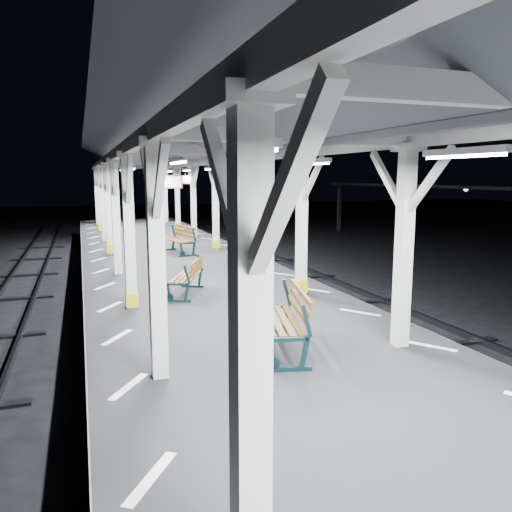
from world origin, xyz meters
TOP-DOWN VIEW (x-y plane):
  - ground at (0.00, 0.00)m, footprint 120.00×120.00m
  - platform at (0.00, 0.00)m, footprint 6.00×50.00m
  - hazard_stripes_left at (-2.45, 0.00)m, footprint 1.00×48.00m
  - hazard_stripes_right at (2.45, 0.00)m, footprint 1.00×48.00m
  - track_right at (5.00, 0.00)m, footprint 2.20×60.00m
  - canopy at (0.00, -0.02)m, footprint 5.40×49.00m
  - bench_near at (0.12, -1.58)m, footprint 1.11×1.98m
  - bench_mid at (-0.57, 2.77)m, footprint 1.17×1.68m
  - bench_far at (0.46, 9.33)m, footprint 1.10×1.96m

SIDE VIEW (x-z plane):
  - ground at x=0.00m, z-range 0.00..0.00m
  - track_right at x=5.00m, z-range 0.00..0.16m
  - platform at x=0.00m, z-range 0.00..1.00m
  - hazard_stripes_left at x=-2.45m, z-range 1.00..1.01m
  - hazard_stripes_right at x=2.45m, z-range 1.00..1.01m
  - bench_mid at x=-0.57m, z-range 1.03..1.89m
  - bench_far at x=0.46m, z-range 1.03..2.03m
  - bench_near at x=0.12m, z-range 1.03..2.05m
  - canopy at x=0.00m, z-range 2.23..6.88m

